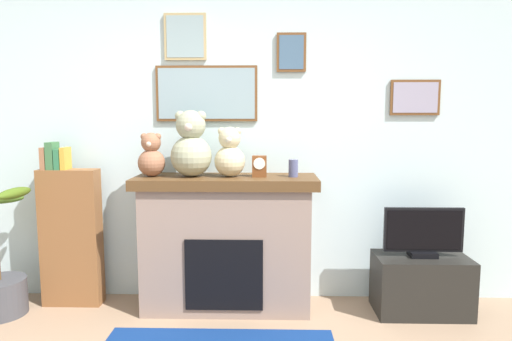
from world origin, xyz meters
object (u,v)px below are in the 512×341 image
(tv_stand, at_px, (421,284))
(teddy_bear_tan, at_px, (151,157))
(television, at_px, (423,233))
(candle_jar, at_px, (293,168))
(teddy_bear_grey, at_px, (230,154))
(bookshelf, at_px, (70,233))
(fireplace, at_px, (227,242))
(mantel_clock, at_px, (259,166))
(teddy_bear_cream, at_px, (191,147))

(tv_stand, bearing_deg, teddy_bear_tan, 178.71)
(television, relative_size, candle_jar, 4.48)
(tv_stand, relative_size, teddy_bear_grey, 1.84)
(tv_stand, height_order, candle_jar, candle_jar)
(teddy_bear_grey, bearing_deg, television, -1.86)
(television, bearing_deg, bookshelf, 177.91)
(fireplace, bearing_deg, teddy_bear_tan, -178.19)
(mantel_clock, xyz_separation_m, teddy_bear_grey, (-0.23, 0.00, 0.09))
(teddy_bear_tan, bearing_deg, bookshelf, 175.57)
(tv_stand, bearing_deg, teddy_bear_cream, 178.50)
(television, height_order, candle_jar, candle_jar)
(mantel_clock, bearing_deg, bookshelf, 177.96)
(fireplace, bearing_deg, mantel_clock, -4.21)
(fireplace, relative_size, teddy_bear_tan, 4.16)
(tv_stand, distance_m, teddy_bear_cream, 2.07)
(tv_stand, relative_size, teddy_bear_tan, 2.09)
(television, bearing_deg, fireplace, 177.49)
(fireplace, bearing_deg, candle_jar, -1.95)
(fireplace, height_order, candle_jar, candle_jar)
(mantel_clock, xyz_separation_m, teddy_bear_tan, (-0.83, 0.00, 0.07))
(teddy_bear_cream, bearing_deg, television, -1.55)
(teddy_bear_grey, bearing_deg, bookshelf, 177.64)
(teddy_bear_grey, bearing_deg, teddy_bear_tan, 179.99)
(candle_jar, bearing_deg, bookshelf, 178.30)
(bookshelf, bearing_deg, candle_jar, -1.70)
(fireplace, distance_m, teddy_bear_grey, 0.70)
(mantel_clock, relative_size, teddy_bear_grey, 0.42)
(bookshelf, relative_size, teddy_bear_cream, 2.59)
(tv_stand, height_order, television, television)
(bookshelf, relative_size, tv_stand, 1.87)
(fireplace, relative_size, candle_jar, 10.49)
(fireplace, height_order, bookshelf, bookshelf)
(tv_stand, relative_size, candle_jar, 5.26)
(candle_jar, xyz_separation_m, teddy_bear_cream, (-0.79, -0.00, 0.16))
(candle_jar, xyz_separation_m, teddy_bear_tan, (-1.09, -0.00, 0.09))
(bookshelf, bearing_deg, mantel_clock, -2.04)
(teddy_bear_cream, height_order, teddy_bear_grey, teddy_bear_cream)
(fireplace, bearing_deg, teddy_bear_cream, -176.04)
(television, height_order, mantel_clock, mantel_clock)
(fireplace, distance_m, mantel_clock, 0.66)
(candle_jar, bearing_deg, mantel_clock, -179.70)
(teddy_bear_grey, bearing_deg, candle_jar, 0.06)
(television, relative_size, teddy_bear_tan, 1.78)
(bookshelf, bearing_deg, teddy_bear_grey, -2.36)
(television, bearing_deg, teddy_bear_tan, 178.67)
(fireplace, relative_size, mantel_clock, 8.69)
(bookshelf, height_order, mantel_clock, bookshelf)
(teddy_bear_cream, bearing_deg, teddy_bear_tan, 179.96)
(tv_stand, relative_size, television, 1.17)
(tv_stand, distance_m, mantel_clock, 1.56)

